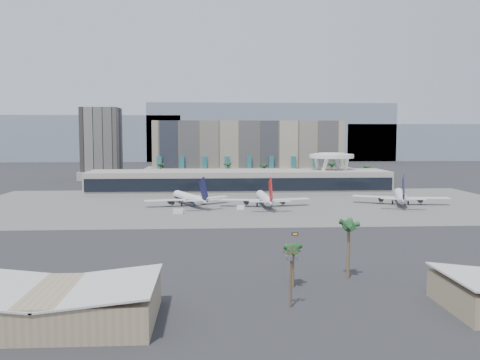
{
  "coord_description": "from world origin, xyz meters",
  "views": [
    {
      "loc": [
        -17.6,
        -194.7,
        32.98
      ],
      "look_at": [
        -3.57,
        40.0,
        12.69
      ],
      "focal_mm": 40.0,
      "sensor_mm": 36.0,
      "label": 1
    }
  ],
  "objects": [
    {
      "name": "apron_pad",
      "position": [
        0.0,
        55.0,
        0.03
      ],
      "size": [
        260.0,
        130.0,
        0.06
      ],
      "primitive_type": "cube",
      "color": "#5B5B59",
      "rests_on": "ground"
    },
    {
      "name": "near_palm_a",
      "position": [
        0.46,
        -82.73,
        6.89
      ],
      "size": [
        6.0,
        6.0,
        9.68
      ],
      "color": "brown",
      "rests_on": "ground"
    },
    {
      "name": "terminal",
      "position": [
        0.0,
        109.84,
        6.52
      ],
      "size": [
        170.0,
        32.5,
        14.5
      ],
      "color": "#B1AA9C",
      "rests_on": "ground"
    },
    {
      "name": "hotel",
      "position": [
        10.0,
        174.41,
        16.81
      ],
      "size": [
        140.0,
        30.0,
        42.0
      ],
      "color": "tan",
      "rests_on": "ground"
    },
    {
      "name": "palm_row",
      "position": [
        7.0,
        145.0,
        10.5
      ],
      "size": [
        157.8,
        2.8,
        13.1
      ],
      "color": "brown",
      "rests_on": "ground"
    },
    {
      "name": "mountain_ridge",
      "position": [
        27.88,
        470.0,
        29.89
      ],
      "size": [
        680.0,
        60.0,
        70.0
      ],
      "color": "gray",
      "rests_on": "ground"
    },
    {
      "name": "saucer_structure",
      "position": [
        55.0,
        116.0,
        18.45
      ],
      "size": [
        26.0,
        26.0,
        21.89
      ],
      "color": "white",
      "rests_on": "ground"
    },
    {
      "name": "office_tower",
      "position": [
        -95.0,
        200.0,
        22.94
      ],
      "size": [
        30.0,
        30.0,
        52.0
      ],
      "color": "black",
      "rests_on": "ground"
    },
    {
      "name": "near_palm_b",
      "position": [
        14.24,
        -76.5,
        10.77
      ],
      "size": [
        6.0,
        6.0,
        13.65
      ],
      "color": "brown",
      "rests_on": "ground"
    },
    {
      "name": "ground",
      "position": [
        0.0,
        0.0,
        0.0
      ],
      "size": [
        900.0,
        900.0,
        0.0
      ],
      "primitive_type": "plane",
      "color": "#232326",
      "rests_on": "ground"
    },
    {
      "name": "airliner_left",
      "position": [
        -26.57,
        50.29,
        3.7
      ],
      "size": [
        38.83,
        40.02,
        14.68
      ],
      "rotation": [
        0.0,
        0.0,
        0.4
      ],
      "color": "white",
      "rests_on": "ground"
    },
    {
      "name": "airliner_centre",
      "position": [
        7.99,
        45.36,
        3.78
      ],
      "size": [
        42.19,
        43.44,
        14.99
      ],
      "rotation": [
        0.0,
        0.0,
        0.03
      ],
      "color": "white",
      "rests_on": "ground"
    },
    {
      "name": "hangar_left",
      "position": [
        -45.0,
        -102.0,
        3.2
      ],
      "size": [
        36.65,
        22.6,
        7.55
      ],
      "color": "gray",
      "rests_on": "ground"
    },
    {
      "name": "airliner_right",
      "position": [
        72.28,
        48.56,
        4.0
      ],
      "size": [
        43.06,
        44.6,
        15.84
      ],
      "rotation": [
        0.0,
        0.0,
        -0.29
      ],
      "color": "white",
      "rests_on": "ground"
    },
    {
      "name": "service_vehicle_a",
      "position": [
        -30.09,
        25.61,
        1.01
      ],
      "size": [
        4.28,
        2.32,
        2.03
      ],
      "primitive_type": "cube",
      "rotation": [
        0.0,
        0.0,
        -0.07
      ],
      "color": "silver",
      "rests_on": "ground"
    },
    {
      "name": "utility_pole",
      "position": [
        -2.0,
        -96.09,
        7.14
      ],
      "size": [
        3.2,
        0.85,
        12.0
      ],
      "color": "#4C3826",
      "rests_on": "ground"
    },
    {
      "name": "service_vehicle_b",
      "position": [
        -3.37,
        36.38,
        0.86
      ],
      "size": [
        3.78,
        2.91,
        1.72
      ],
      "primitive_type": "cube",
      "rotation": [
        0.0,
        0.0,
        -0.34
      ],
      "color": "white",
      "rests_on": "ground"
    },
    {
      "name": "taxiway_sign",
      "position": [
        10.52,
        -24.32,
        0.47
      ],
      "size": [
        2.12,
        0.43,
        0.96
      ],
      "rotation": [
        0.0,
        0.0,
        -0.05
      ],
      "color": "black",
      "rests_on": "ground"
    }
  ]
}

